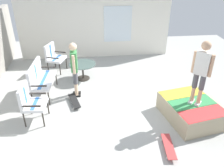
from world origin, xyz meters
The scene contains 11 objects.
ground_plane centered at (0.00, 0.00, -0.05)m, with size 12.00×12.00×0.10m, color #A8A8A3.
house_facade centered at (3.80, 0.49, 1.29)m, with size 0.23×6.00×2.58m.
skate_ramp centered at (-0.71, -1.82, 0.25)m, with size 1.82×2.13×0.50m.
patio_bench centered at (0.89, 2.29, 0.62)m, with size 1.29×0.64×1.02m.
patio_chair_near_house centered at (2.53, 2.07, 0.61)m, with size 0.77×0.73×1.02m.
patio_chair_by_wall centered at (-0.39, 2.32, 0.61)m, with size 0.66×0.60×1.02m.
patio_table centered at (1.79, 1.03, 0.40)m, with size 0.90×0.90×0.57m.
person_watching centered at (0.74, 1.22, 0.98)m, with size 0.48×0.24×1.68m.
person_skater centered at (-0.76, -1.83, 1.46)m, with size 0.37×0.38×1.65m.
skateboard_by_bench centered at (0.29, 1.28, 0.08)m, with size 0.82×0.41×0.10m.
skateboard_spare centered at (-1.76, -0.89, 0.08)m, with size 0.82×0.27×0.10m.
Camera 1 is at (-5.45, 0.76, 3.87)m, focal length 37.49 mm.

